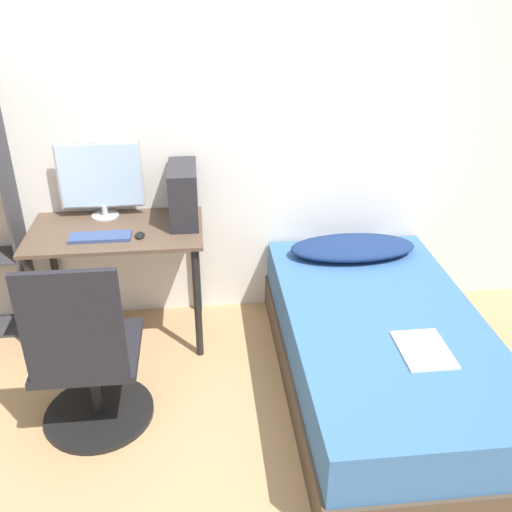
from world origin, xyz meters
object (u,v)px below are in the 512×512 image
object	(u,v)px
bed	(381,353)
keyboard	(100,237)
office_chair	(89,368)
pc_tower	(183,194)
monitor	(100,178)

from	to	relation	value
bed	keyboard	bearing A→B (deg)	160.32
office_chair	bed	world-z (taller)	office_chair
keyboard	pc_tower	distance (m)	0.55
office_chair	keyboard	world-z (taller)	office_chair
office_chair	pc_tower	bearing A→B (deg)	60.73
monitor	keyboard	xyz separation A→B (m)	(0.01, -0.32, -0.24)
pc_tower	bed	bearing A→B (deg)	-35.49
office_chair	pc_tower	world-z (taller)	pc_tower
office_chair	bed	distance (m)	1.57
bed	pc_tower	world-z (taller)	pc_tower
bed	monitor	world-z (taller)	monitor
office_chair	keyboard	distance (m)	0.79
office_chair	keyboard	xyz separation A→B (m)	(0.02, 0.69, 0.40)
pc_tower	office_chair	bearing A→B (deg)	-119.27
office_chair	monitor	world-z (taller)	monitor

